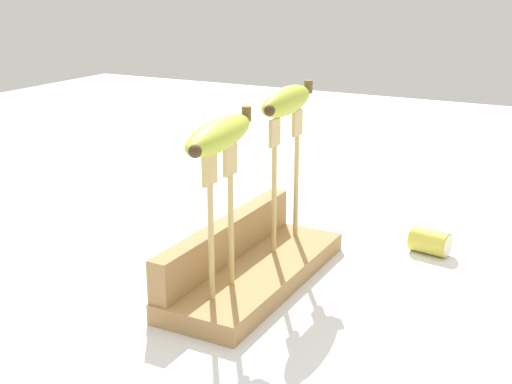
% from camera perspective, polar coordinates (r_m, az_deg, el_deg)
% --- Properties ---
extents(ground_plane, '(3.00, 3.00, 0.00)m').
position_cam_1_polar(ground_plane, '(0.92, 0.00, -7.51)').
color(ground_plane, silver).
extents(wooden_board, '(0.32, 0.12, 0.03)m').
position_cam_1_polar(wooden_board, '(0.91, 0.00, -6.79)').
color(wooden_board, '#A87F4C').
rests_on(wooden_board, ground).
extents(board_backstop, '(0.32, 0.03, 0.05)m').
position_cam_1_polar(board_backstop, '(0.91, -2.48, -3.98)').
color(board_backstop, '#A87F4C').
rests_on(board_backstop, wooden_board).
extents(fork_stand_left, '(0.07, 0.01, 0.17)m').
position_cam_1_polar(fork_stand_left, '(0.79, -2.62, -1.37)').
color(fork_stand_left, tan).
rests_on(fork_stand_left, wooden_board).
extents(fork_stand_right, '(0.10, 0.01, 0.18)m').
position_cam_1_polar(fork_stand_right, '(0.94, 2.75, 1.97)').
color(fork_stand_right, tan).
rests_on(fork_stand_right, wooden_board).
extents(banana_raised_left, '(0.17, 0.07, 0.04)m').
position_cam_1_polar(banana_raised_left, '(0.77, -2.71, 4.77)').
color(banana_raised_left, '#B2C138').
rests_on(banana_raised_left, fork_stand_left).
extents(banana_raised_right, '(0.16, 0.05, 0.04)m').
position_cam_1_polar(banana_raised_right, '(0.92, 2.83, 7.53)').
color(banana_raised_right, '#B2C138').
rests_on(banana_raised_right, fork_stand_right).
extents(banana_chunk_near, '(0.04, 0.06, 0.04)m').
position_cam_1_polar(banana_chunk_near, '(1.03, 14.24, -4.00)').
color(banana_chunk_near, '#DBD147').
rests_on(banana_chunk_near, ground).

